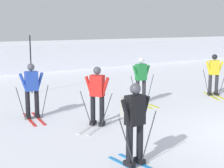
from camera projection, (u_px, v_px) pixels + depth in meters
name	position (u px, v px, depth m)	size (l,w,h in m)	color
far_snow_ridge	(22.00, 55.00, 23.67)	(80.00, 6.70, 1.68)	white
skier_blue	(32.00, 88.00, 10.41)	(1.00, 1.64, 1.71)	red
skier_black	(134.00, 120.00, 6.81)	(1.00, 1.62, 1.71)	#237AC6
skier_yellow	(214.00, 74.00, 13.88)	(1.09, 1.58, 1.71)	gold
skier_red	(97.00, 94.00, 9.59)	(1.53, 1.21, 1.71)	silver
skier_green	(141.00, 79.00, 12.46)	(1.00, 1.63, 1.71)	gold
trail_marker_pole	(31.00, 65.00, 14.33)	(0.05, 0.05, 2.46)	black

